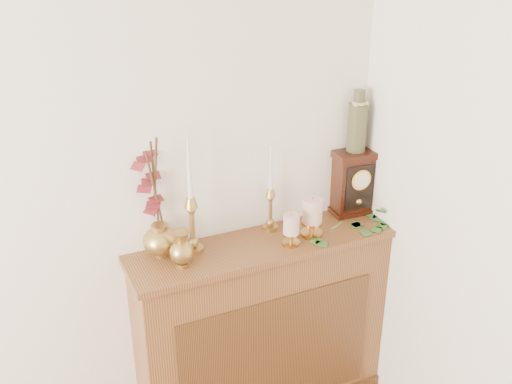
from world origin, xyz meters
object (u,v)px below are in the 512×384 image
ceramic_vase (357,124)px  candlestick_left (192,216)px  bud_vase (182,250)px  ginger_jar (152,200)px  mantel_clock (353,182)px  candlestick_center (270,203)px

ceramic_vase → candlestick_left: bearing=-176.9°
candlestick_left → bud_vase: (-0.08, -0.10, -0.09)m
candlestick_left → ceramic_vase: ceramic_vase is taller
candlestick_left → ceramic_vase: size_ratio=1.81×
ginger_jar → ceramic_vase: bearing=-1.2°
mantel_clock → ceramic_vase: (0.00, 0.00, 0.29)m
candlestick_center → ceramic_vase: bearing=0.4°
bud_vase → mantel_clock: 0.93m
ginger_jar → candlestick_center: bearing=-2.5°
ginger_jar → ceramic_vase: ceramic_vase is taller
candlestick_center → ginger_jar: size_ratio=0.76×
candlestick_left → bud_vase: candlestick_left is taller
bud_vase → candlestick_left: bearing=50.3°
candlestick_left → bud_vase: 0.16m
bud_vase → ceramic_vase: ceramic_vase is taller
candlestick_left → ginger_jar: bearing=156.4°
candlestick_left → ginger_jar: 0.18m
candlestick_left → ginger_jar: (-0.15, 0.07, 0.08)m
candlestick_center → mantel_clock: size_ratio=1.31×
bud_vase → ginger_jar: bearing=112.4°
candlestick_center → bud_vase: candlestick_center is taller
bud_vase → mantel_clock: size_ratio=0.51×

